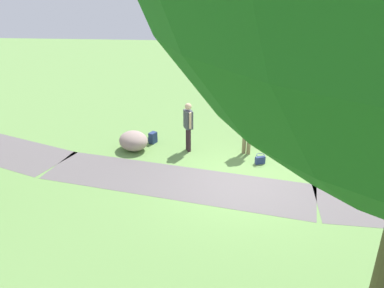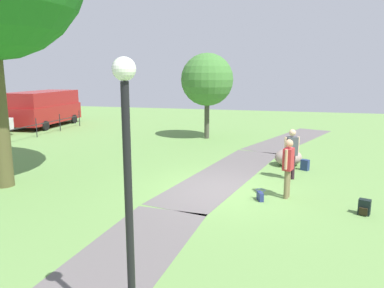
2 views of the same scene
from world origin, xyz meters
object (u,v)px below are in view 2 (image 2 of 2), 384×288
at_px(woman_with_handbag, 288,164).
at_px(spare_backpack_on_lawn, 364,207).
at_px(lamp_post, 128,178).
at_px(handbag_on_grass, 260,196).
at_px(lawn_boulder, 288,157).
at_px(delivery_van, 43,107).
at_px(backpack_by_boulder, 305,165).
at_px(man_near_boulder, 291,151).
at_px(young_tree_near_path, 207,80).

xyz_separation_m(woman_with_handbag, spare_backpack_on_lawn, (-0.82, -1.91, -0.80)).
height_order(lamp_post, spare_backpack_on_lawn, lamp_post).
distance_m(woman_with_handbag, handbag_on_grass, 1.19).
relative_size(lawn_boulder, woman_with_handbag, 0.83).
bearing_deg(delivery_van, backpack_by_boulder, -114.30).
distance_m(lawn_boulder, backpack_by_boulder, 0.84).
relative_size(lamp_post, delivery_van, 0.68).
bearing_deg(spare_backpack_on_lawn, lamp_post, 145.77).
height_order(lamp_post, man_near_boulder, lamp_post).
height_order(spare_backpack_on_lawn, delivery_van, delivery_van).
distance_m(young_tree_near_path, spare_backpack_on_lawn, 11.89).
distance_m(woman_with_handbag, man_near_boulder, 1.97).
bearing_deg(handbag_on_grass, delivery_van, 53.50).
height_order(man_near_boulder, handbag_on_grass, man_near_boulder).
bearing_deg(lawn_boulder, man_near_boulder, -177.81).
bearing_deg(handbag_on_grass, backpack_by_boulder, -20.20).
distance_m(lawn_boulder, spare_backpack_on_lawn, 5.05).
bearing_deg(backpack_by_boulder, handbag_on_grass, 159.80).
distance_m(spare_backpack_on_lawn, delivery_van, 21.08).
bearing_deg(young_tree_near_path, spare_backpack_on_lawn, -147.52).
distance_m(young_tree_near_path, lawn_boulder, 7.20).
relative_size(man_near_boulder, spare_backpack_on_lawn, 4.26).
bearing_deg(delivery_van, handbag_on_grass, -126.50).
distance_m(backpack_by_boulder, delivery_van, 17.99).
bearing_deg(spare_backpack_on_lawn, backpack_by_boulder, 17.13).
relative_size(woman_with_handbag, backpack_by_boulder, 4.29).
bearing_deg(lamp_post, spare_backpack_on_lawn, -34.23).
xyz_separation_m(handbag_on_grass, delivery_van, (11.10, 15.00, 1.13)).
bearing_deg(woman_with_handbag, spare_backpack_on_lawn, -113.28).
height_order(young_tree_near_path, woman_with_handbag, young_tree_near_path).
distance_m(lamp_post, delivery_van, 22.05).
bearing_deg(lamp_post, lawn_boulder, -10.85).
xyz_separation_m(handbag_on_grass, spare_backpack_on_lawn, (-0.41, -2.64, 0.05)).
distance_m(lawn_boulder, handbag_on_grass, 4.34).
relative_size(lawn_boulder, delivery_van, 0.26).
bearing_deg(man_near_boulder, delivery_van, 61.16).
distance_m(man_near_boulder, handbag_on_grass, 2.66).
xyz_separation_m(young_tree_near_path, lawn_boulder, (-5.03, -4.31, -2.82)).
height_order(backpack_by_boulder, delivery_van, delivery_van).
relative_size(woman_with_handbag, man_near_boulder, 1.01).
bearing_deg(backpack_by_boulder, delivery_van, 65.70).
bearing_deg(young_tree_near_path, lamp_post, -171.43).
bearing_deg(man_near_boulder, lawn_boulder, 2.19).
relative_size(lamp_post, handbag_on_grass, 10.64).
xyz_separation_m(lawn_boulder, backpack_by_boulder, (-0.56, -0.61, -0.13)).
xyz_separation_m(lawn_boulder, spare_backpack_on_lawn, (-4.68, -1.88, -0.13)).
relative_size(lamp_post, lawn_boulder, 2.62).
bearing_deg(handbag_on_grass, lawn_boulder, -10.06).
bearing_deg(woman_with_handbag, young_tree_near_path, 25.65).
height_order(woman_with_handbag, backpack_by_boulder, woman_with_handbag).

